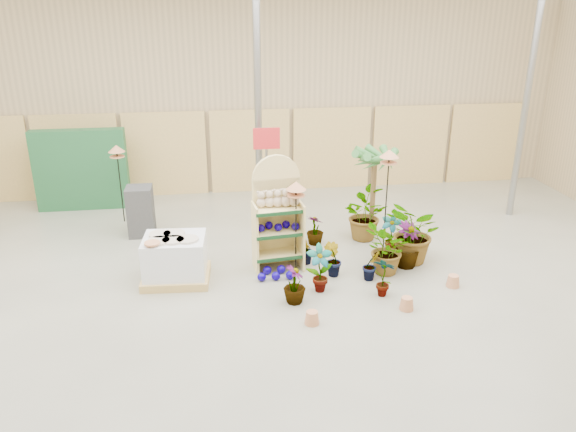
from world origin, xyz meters
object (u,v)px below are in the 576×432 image
Objects in this scene: pallet_stack at (175,259)px; bird_table_front at (296,189)px; potted_plant_2 at (387,250)px; display_shelf at (277,217)px.

pallet_stack is 0.71× the size of bird_table_front.
pallet_stack is at bearing 175.76° from potted_plant_2.
bird_table_front reaches higher than pallet_stack.
display_shelf is 1.23× the size of bird_table_front.
display_shelf is at bearing 15.49° from pallet_stack.
potted_plant_2 is at bearing -25.50° from display_shelf.
display_shelf is at bearing 160.86° from potted_plant_2.
bird_table_front is at bearing 165.73° from potted_plant_2.
display_shelf is at bearing 140.54° from bird_table_front.
display_shelf is 0.69m from bird_table_front.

